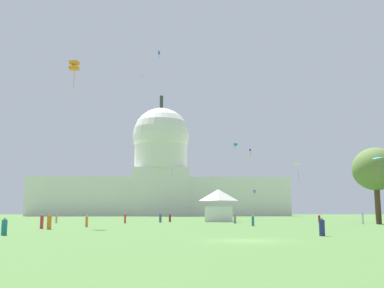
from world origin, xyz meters
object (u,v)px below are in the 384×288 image
person_orange_front_right (49,222)px  person_navy_front_left (322,228)px  event_tent (218,205)px  kite_black_mid (250,151)px  person_white_mid_left (362,219)px  kite_lime_low (299,167)px  tree_east_far (376,169)px  person_grey_back_center (235,219)px  person_maroon_back_left (170,218)px  kite_blue_high (159,53)px  person_teal_aisle_center (4,227)px  person_orange_front_center (87,221)px  kite_red_high (141,76)px  person_maroon_edge_east (319,219)px  kite_yellow_low (246,160)px  kite_turquoise_mid (235,145)px  kite_magenta_mid (173,169)px  kite_violet_low (254,191)px  kite_cyan_low (375,163)px  person_denim_back_right (160,218)px  person_red_mid_center (125,218)px  person_tan_lawn_far_left (56,219)px  person_teal_deep_crowd (253,221)px  kite_orange_mid (74,66)px  capitol_building (161,177)px  person_red_near_tree_east (42,222)px  kite_pink_low (139,174)px

person_orange_front_right → person_navy_front_left: bearing=33.4°
event_tent → kite_black_mid: 87.33m
person_white_mid_left → kite_lime_low: bearing=31.5°
tree_east_far → person_grey_back_center: tree_east_far is taller
tree_east_far → person_grey_back_center: bearing=167.3°
person_maroon_back_left → kite_blue_high: (-2.74, 49.94, 51.72)m
event_tent → kite_blue_high: 70.05m
person_teal_aisle_center → person_orange_front_center: (3.27, 20.66, 0.06)m
person_orange_front_center → kite_blue_high: size_ratio=0.60×
person_orange_front_right → kite_red_high: kite_red_high is taller
person_white_mid_left → person_maroon_edge_east: (-3.25, 10.54, -0.14)m
person_orange_front_center → kite_yellow_low: kite_yellow_low is taller
person_maroon_back_left → kite_turquoise_mid: bearing=-49.0°
kite_magenta_mid → person_teal_aisle_center: bearing=156.3°
kite_blue_high → kite_violet_low: 87.06m
person_white_mid_left → kite_cyan_low: kite_cyan_low is taller
person_orange_front_right → person_navy_front_left: 29.18m
kite_lime_low → kite_cyan_low: kite_lime_low is taller
person_grey_back_center → kite_cyan_low: (18.19, -13.36, 8.15)m
person_orange_front_right → kite_cyan_low: 45.00m
person_denim_back_right → kite_magenta_mid: 113.32m
person_maroon_back_left → kite_red_high: bearing=-23.9°
person_red_mid_center → kite_red_high: size_ratio=1.36×
person_navy_front_left → person_tan_lawn_far_left: person_tan_lawn_far_left is taller
kite_violet_low → person_teal_deep_crowd: bearing=-104.8°
person_denim_back_right → kite_turquoise_mid: bearing=-0.0°
event_tent → kite_orange_mid: 43.20m
capitol_building → person_red_mid_center: capitol_building is taller
person_teal_deep_crowd → kite_orange_mid: size_ratio=0.40×
person_tan_lawn_far_left → kite_cyan_low: size_ratio=0.51×
person_denim_back_right → person_orange_front_center: 26.98m
person_white_mid_left → person_tan_lawn_far_left: person_white_mid_left is taller
kite_turquoise_mid → kite_violet_low: bearing=49.2°
kite_yellow_low → kite_orange_mid: bearing=16.0°
person_red_near_tree_east → person_grey_back_center: size_ratio=1.00×
person_denim_back_right → person_maroon_back_left: size_ratio=1.15×
kite_magenta_mid → person_orange_front_right: bearing=155.9°
person_red_mid_center → kite_violet_low: (48.78, 122.50, 10.48)m
event_tent → kite_blue_high: kite_blue_high is taller
person_tan_lawn_far_left → person_red_mid_center: 12.29m
person_white_mid_left → person_red_near_tree_east: bearing=133.7°
person_red_near_tree_east → kite_violet_low: kite_violet_low is taller
kite_blue_high → person_red_near_tree_east: bearing=107.9°
person_teal_aisle_center → person_maroon_back_left: person_maroon_back_left is taller
person_maroon_back_left → kite_pink_low: bearing=-23.1°
person_teal_aisle_center → kite_pink_low: kite_pink_low is taller
person_orange_front_right → kite_yellow_low: kite_yellow_low is taller
person_denim_back_right → kite_orange_mid: (-11.51, -26.62, 20.01)m
tree_east_far → kite_orange_mid: (-46.37, -12.91, 12.04)m
person_orange_front_center → person_red_near_tree_east: bearing=7.3°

